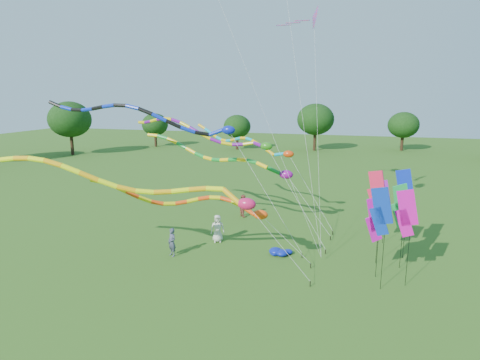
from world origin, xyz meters
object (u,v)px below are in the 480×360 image
(person_b, at_px, (172,242))
(person_c, at_px, (243,205))
(tube_kite_orange, at_px, (152,186))
(blue_nylon_heap, at_px, (278,251))
(tube_kite_red, at_px, (199,203))
(person_a, at_px, (218,228))

(person_b, bearing_deg, person_c, 109.76)
(tube_kite_orange, height_order, person_c, tube_kite_orange)
(tube_kite_orange, bearing_deg, blue_nylon_heap, 32.69)
(blue_nylon_heap, bearing_deg, tube_kite_red, -148.63)
(tube_kite_red, height_order, person_c, tube_kite_red)
(tube_kite_red, height_order, blue_nylon_heap, tube_kite_red)
(tube_kite_red, height_order, person_a, tube_kite_red)
(tube_kite_red, relative_size, person_b, 6.90)
(tube_kite_red, distance_m, blue_nylon_heap, 5.91)
(tube_kite_red, relative_size, tube_kite_orange, 0.75)
(person_a, bearing_deg, blue_nylon_heap, -31.36)
(blue_nylon_heap, height_order, person_a, person_a)
(tube_kite_orange, bearing_deg, person_b, 89.87)
(tube_kite_orange, distance_m, person_b, 5.08)
(tube_kite_red, distance_m, tube_kite_orange, 3.24)
(person_a, distance_m, person_c, 5.95)
(tube_kite_orange, relative_size, person_c, 8.90)
(person_a, height_order, person_c, person_a)
(person_c, bearing_deg, person_a, 135.65)
(tube_kite_orange, relative_size, person_a, 8.60)
(person_c, bearing_deg, person_b, 124.26)
(tube_kite_red, relative_size, person_c, 6.71)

